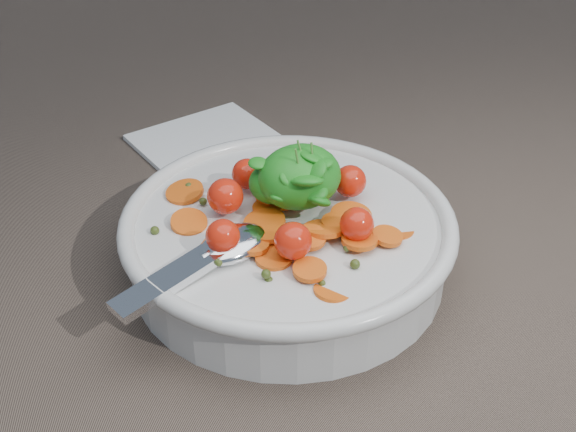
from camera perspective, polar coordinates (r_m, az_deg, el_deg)
name	(u,v)px	position (r m, az deg, el deg)	size (l,w,h in m)	color
ground	(279,275)	(0.65, -0.71, -4.65)	(6.00, 6.00, 0.00)	#6B5A4C
bowl	(288,238)	(0.64, -0.02, -1.72)	(0.32, 0.29, 0.12)	silver
napkin	(208,141)	(0.86, -6.38, 5.88)	(0.15, 0.13, 0.01)	white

